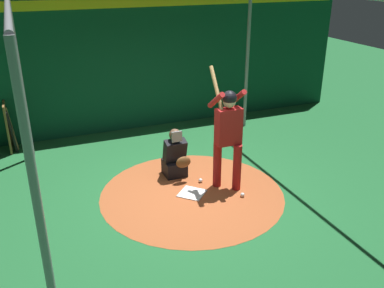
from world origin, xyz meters
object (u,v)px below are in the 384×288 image
bat_rack (9,126)px  baseball_1 (201,180)px  baseball_0 (242,195)px  catcher (175,158)px  home_plate (192,193)px  batter (228,130)px

bat_rack → baseball_1: bearing=46.3°
bat_rack → baseball_0: (3.80, 3.65, -0.45)m
baseball_0 → catcher: bearing=-146.4°
baseball_0 → baseball_1: size_ratio=1.00×
catcher → baseball_1: catcher is taller
home_plate → baseball_0: size_ratio=5.68×
home_plate → baseball_1: baseball_1 is taller
batter → catcher: batter is taller
baseball_1 → bat_rack: bearing=-133.7°
bat_rack → baseball_0: size_ratio=14.20×
bat_rack → baseball_1: (3.04, 3.18, -0.45)m
catcher → baseball_0: size_ratio=12.88×
batter → baseball_0: bearing=13.9°
catcher → bat_rack: bearing=-132.4°
bat_rack → catcher: bearing=47.6°
batter → bat_rack: 4.93m
baseball_0 → baseball_1: same height
catcher → baseball_1: (0.43, 0.33, -0.33)m
baseball_1 → catcher: bearing=-142.8°
catcher → baseball_1: bearing=37.2°
batter → baseball_1: bearing=-132.8°
baseball_0 → baseball_1: 0.89m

